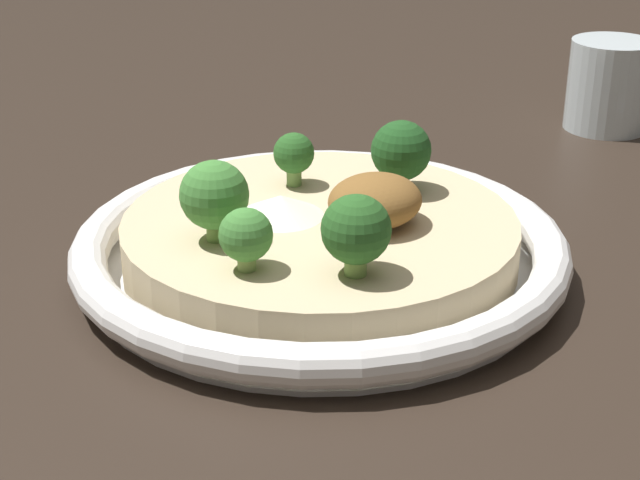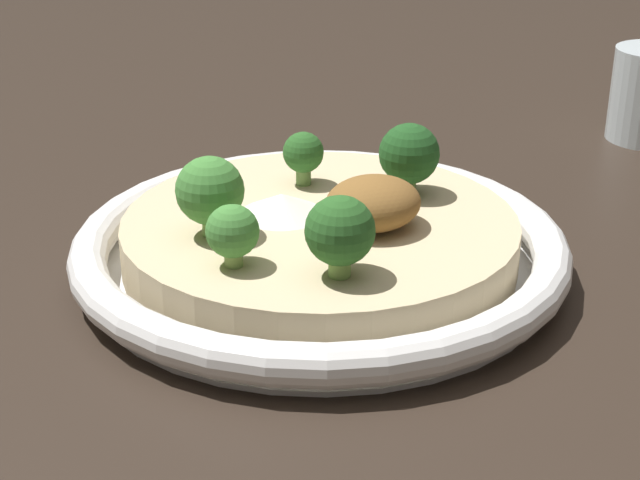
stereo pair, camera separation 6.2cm
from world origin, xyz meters
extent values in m
plane|color=#2D231C|center=(0.00, 0.00, 0.00)|extent=(6.00, 6.00, 0.00)
cylinder|color=white|center=(0.00, 0.00, 0.00)|extent=(0.29, 0.29, 0.01)
torus|color=white|center=(0.00, 0.00, 0.02)|extent=(0.31, 0.31, 0.02)
cylinder|color=#CCB78E|center=(0.00, 0.00, 0.02)|extent=(0.25, 0.25, 0.03)
cone|color=white|center=(-0.02, 0.02, 0.04)|extent=(0.05, 0.05, 0.01)
ellipsoid|color=brown|center=(0.02, -0.03, 0.05)|extent=(0.06, 0.05, 0.03)
cylinder|color=#759E4C|center=(-0.07, 0.02, 0.05)|extent=(0.02, 0.02, 0.02)
sphere|color=#428438|center=(-0.07, 0.02, 0.07)|extent=(0.04, 0.04, 0.04)
cylinder|color=#84A856|center=(-0.08, -0.03, 0.04)|extent=(0.01, 0.01, 0.02)
sphere|color=#428438|center=(-0.08, -0.03, 0.06)|extent=(0.03, 0.03, 0.03)
cylinder|color=#759E4C|center=(-0.04, -0.07, 0.05)|extent=(0.02, 0.02, 0.02)
sphere|color=#285B23|center=(-0.04, -0.07, 0.06)|extent=(0.04, 0.04, 0.04)
cylinder|color=#668E47|center=(0.02, 0.05, 0.05)|extent=(0.01, 0.01, 0.02)
sphere|color=#285B23|center=(0.02, 0.05, 0.06)|extent=(0.03, 0.03, 0.03)
cylinder|color=#668E47|center=(0.07, 0.00, 0.05)|extent=(0.02, 0.02, 0.02)
sphere|color=#1E4C1E|center=(0.07, 0.00, 0.07)|extent=(0.04, 0.04, 0.04)
cylinder|color=silver|center=(0.39, 0.05, 0.04)|extent=(0.07, 0.07, 0.08)
camera|label=1|loc=(-0.37, -0.42, 0.28)|focal=55.00mm
camera|label=2|loc=(-0.32, -0.46, 0.28)|focal=55.00mm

